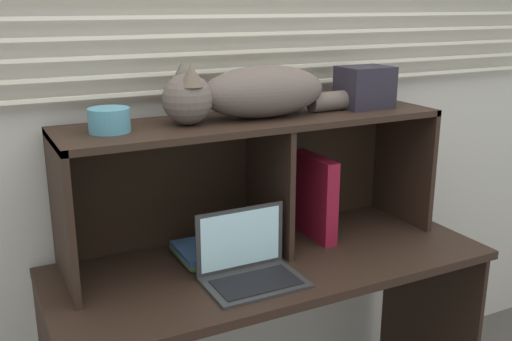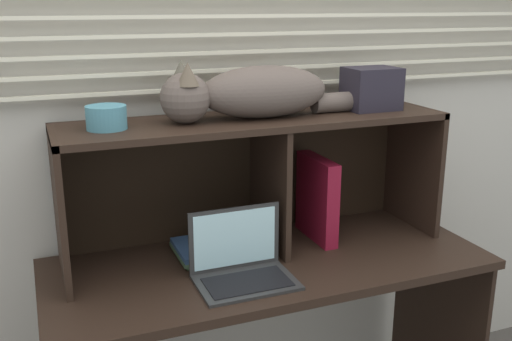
% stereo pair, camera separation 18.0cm
% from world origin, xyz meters
% --- Properties ---
extents(back_panel_with_blinds, '(4.40, 0.08, 2.50)m').
position_xyz_m(back_panel_with_blinds, '(0.00, 0.55, 1.26)').
color(back_panel_with_blinds, beige).
rests_on(back_panel_with_blinds, ground).
extents(desk, '(1.48, 0.60, 0.76)m').
position_xyz_m(desk, '(0.00, 0.21, 0.62)').
color(desk, black).
rests_on(desk, ground).
extents(hutch_shelf_unit, '(1.32, 0.34, 0.47)m').
position_xyz_m(hutch_shelf_unit, '(0.01, 0.36, 1.09)').
color(hutch_shelf_unit, black).
rests_on(hutch_shelf_unit, desk).
extents(cat, '(0.77, 0.20, 0.20)m').
position_xyz_m(cat, '(-0.02, 0.33, 1.31)').
color(cat, brown).
rests_on(cat, hutch_shelf_unit).
extents(laptop, '(0.30, 0.21, 0.22)m').
position_xyz_m(laptop, '(-0.13, 0.11, 0.81)').
color(laptop, '#2C2C2C').
rests_on(laptop, desk).
extents(binder_upright, '(0.05, 0.25, 0.30)m').
position_xyz_m(binder_upright, '(0.24, 0.33, 0.92)').
color(binder_upright, maroon).
rests_on(binder_upright, desk).
extents(book_stack, '(0.18, 0.22, 0.04)m').
position_xyz_m(book_stack, '(-0.20, 0.33, 0.78)').
color(book_stack, '#4D6E43').
rests_on(book_stack, desk).
extents(small_basket, '(0.12, 0.12, 0.07)m').
position_xyz_m(small_basket, '(-0.49, 0.33, 1.26)').
color(small_basket, teal).
rests_on(small_basket, hutch_shelf_unit).
extents(storage_box, '(0.18, 0.14, 0.15)m').
position_xyz_m(storage_box, '(0.44, 0.33, 1.30)').
color(storage_box, '#231F2A').
rests_on(storage_box, hutch_shelf_unit).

